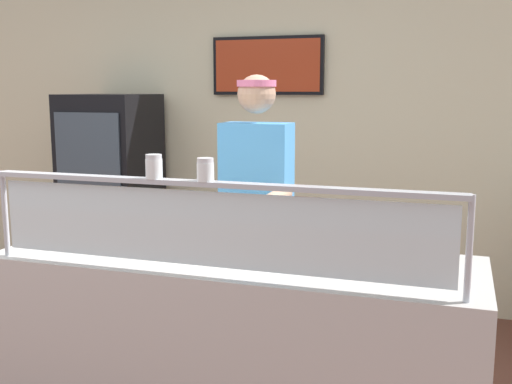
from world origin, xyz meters
TOP-DOWN VIEW (x-y plane):
  - shop_rear_unit at (1.06, 2.63)m, footprint 6.54×0.13m
  - serving_counter at (1.07, 0.36)m, footprint 2.14×0.71m
  - sneeze_guard at (1.07, 0.06)m, footprint 1.96×0.06m
  - pizza_tray at (0.87, 0.45)m, footprint 0.52×0.52m
  - pizza_server at (0.88, 0.43)m, footprint 0.13×0.29m
  - parmesan_shaker at (0.84, 0.06)m, footprint 0.07×0.07m
  - pepper_flake_shaker at (1.06, 0.06)m, footprint 0.07×0.07m
  - worker_figure at (0.93, 1.09)m, footprint 0.41×0.50m
  - drink_fridge at (-0.67, 2.18)m, footprint 0.65×0.65m

SIDE VIEW (x-z plane):
  - serving_counter at x=1.07m, z-range 0.00..0.95m
  - drink_fridge at x=-0.67m, z-range 0.00..1.64m
  - pizza_tray at x=0.87m, z-range 0.95..0.99m
  - pizza_server at x=0.88m, z-range 0.99..0.99m
  - worker_figure at x=0.93m, z-range 0.13..1.89m
  - sneeze_guard at x=1.07m, z-range 1.01..1.39m
  - shop_rear_unit at x=1.06m, z-range 0.01..2.71m
  - pepper_flake_shaker at x=1.06m, z-range 1.32..1.41m
  - parmesan_shaker at x=0.84m, z-range 1.32..1.42m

